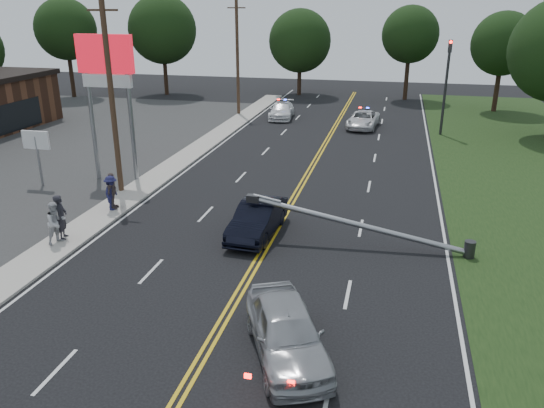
% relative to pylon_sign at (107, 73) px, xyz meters
% --- Properties ---
extents(ground, '(120.00, 120.00, 0.00)m').
position_rel_pylon_sign_xyz_m(ground, '(10.50, -14.00, -6.00)').
color(ground, black).
rests_on(ground, ground).
extents(sidewalk, '(1.80, 70.00, 0.12)m').
position_rel_pylon_sign_xyz_m(sidewalk, '(2.10, -4.00, -5.94)').
color(sidewalk, '#ABA49A').
rests_on(sidewalk, ground).
extents(centerline_yellow, '(0.36, 80.00, 0.00)m').
position_rel_pylon_sign_xyz_m(centerline_yellow, '(10.50, -4.00, -5.99)').
color(centerline_yellow, gold).
rests_on(centerline_yellow, ground).
extents(pylon_sign, '(3.20, 0.35, 8.00)m').
position_rel_pylon_sign_xyz_m(pylon_sign, '(0.00, 0.00, 0.00)').
color(pylon_sign, gray).
rests_on(pylon_sign, ground).
extents(small_sign, '(1.60, 0.14, 3.10)m').
position_rel_pylon_sign_xyz_m(small_sign, '(-3.50, -2.00, -3.66)').
color(small_sign, gray).
rests_on(small_sign, ground).
extents(traffic_signal, '(0.28, 0.41, 7.05)m').
position_rel_pylon_sign_xyz_m(traffic_signal, '(18.80, 16.00, -1.79)').
color(traffic_signal, '#2D2D30').
rests_on(traffic_signal, ground).
extents(fallen_streetlight, '(9.36, 0.44, 1.91)m').
position_rel_pylon_sign_xyz_m(fallen_streetlight, '(14.69, -6.00, -5.08)').
color(fallen_streetlight, '#2D2D30').
rests_on(fallen_streetlight, ground).
extents(utility_pole_mid, '(1.60, 0.28, 10.00)m').
position_rel_pylon_sign_xyz_m(utility_pole_mid, '(1.30, -2.00, -0.91)').
color(utility_pole_mid, '#382619').
rests_on(utility_pole_mid, ground).
extents(utility_pole_far, '(1.60, 0.28, 10.00)m').
position_rel_pylon_sign_xyz_m(utility_pole_far, '(1.30, 20.00, -0.91)').
color(utility_pole_far, '#382619').
rests_on(utility_pole_far, ground).
extents(tree_4, '(6.33, 6.33, 10.21)m').
position_rel_pylon_sign_xyz_m(tree_4, '(-19.16, 25.62, 1.04)').
color(tree_4, black).
rests_on(tree_4, ground).
extents(tree_5, '(7.28, 7.28, 10.60)m').
position_rel_pylon_sign_xyz_m(tree_5, '(-9.94, 29.44, 0.95)').
color(tree_5, black).
rests_on(tree_5, ground).
extents(tree_6, '(6.72, 6.72, 9.15)m').
position_rel_pylon_sign_xyz_m(tree_6, '(4.56, 32.67, -0.22)').
color(tree_6, black).
rests_on(tree_6, ground).
extents(tree_7, '(5.75, 5.75, 9.49)m').
position_rel_pylon_sign_xyz_m(tree_7, '(16.09, 32.11, 0.60)').
color(tree_7, black).
rests_on(tree_7, ground).
extents(tree_8, '(5.71, 5.71, 9.00)m').
position_rel_pylon_sign_xyz_m(tree_8, '(24.30, 27.21, 0.13)').
color(tree_8, black).
rests_on(tree_8, ground).
extents(crashed_sedan, '(1.80, 4.57, 1.48)m').
position_rel_pylon_sign_xyz_m(crashed_sedan, '(9.84, -5.77, -5.26)').
color(crashed_sedan, black).
rests_on(crashed_sedan, ground).
extents(waiting_sedan, '(3.63, 5.00, 1.58)m').
position_rel_pylon_sign_xyz_m(waiting_sedan, '(12.81, -13.81, -5.21)').
color(waiting_sedan, '#A4A6AC').
rests_on(waiting_sedan, ground).
extents(emergency_a, '(2.65, 4.98, 1.33)m').
position_rel_pylon_sign_xyz_m(emergency_a, '(12.76, 17.08, -5.33)').
color(emergency_a, silver).
rests_on(emergency_a, ground).
extents(emergency_b, '(2.37, 4.92, 1.38)m').
position_rel_pylon_sign_xyz_m(emergency_b, '(5.46, 19.38, -5.31)').
color(emergency_b, white).
rests_on(emergency_b, ground).
extents(bystander_a, '(0.67, 0.82, 1.93)m').
position_rel_pylon_sign_xyz_m(bystander_a, '(1.97, -8.24, -4.91)').
color(bystander_a, '#24232A').
rests_on(bystander_a, sidewalk).
extents(bystander_b, '(0.93, 1.05, 1.80)m').
position_rel_pylon_sign_xyz_m(bystander_b, '(2.04, -8.72, -4.98)').
color(bystander_b, '#B1B1B6').
rests_on(bystander_b, sidewalk).
extents(bystander_c, '(0.81, 1.19, 1.71)m').
position_rel_pylon_sign_xyz_m(bystander_c, '(2.31, -4.71, -5.02)').
color(bystander_c, '#1B1B44').
rests_on(bystander_c, sidewalk).
extents(bystander_d, '(0.66, 1.12, 1.79)m').
position_rel_pylon_sign_xyz_m(bystander_d, '(2.27, -4.56, -4.98)').
color(bystander_d, brown).
rests_on(bystander_d, sidewalk).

